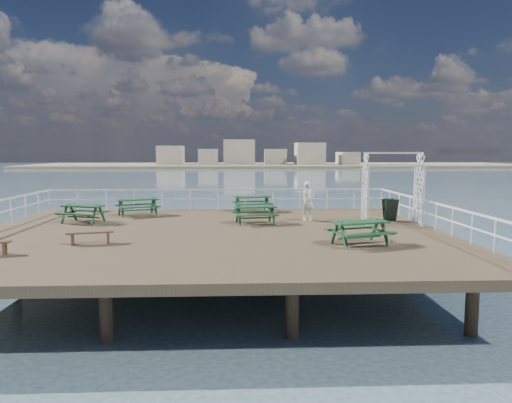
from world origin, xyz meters
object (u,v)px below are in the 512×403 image
object	(u,v)px
flat_bench_near	(90,235)
person	(308,201)
trellis_arbor	(392,192)
picnic_table_a	(137,203)
picnic_table_c	(255,211)
picnic_table_b	(252,201)
picnic_table_d	(83,210)
picnic_table_e	(360,228)

from	to	relation	value
flat_bench_near	person	distance (m)	9.45
trellis_arbor	picnic_table_a	bearing A→B (deg)	170.99
picnic_table_c	trellis_arbor	distance (m)	5.87
flat_bench_near	picnic_table_b	bearing A→B (deg)	41.08
picnic_table_d	flat_bench_near	size ratio (longest dim) A/B	1.39
picnic_table_e	trellis_arbor	bearing A→B (deg)	42.19
picnic_table_a	picnic_table_c	world-z (taller)	picnic_table_a
picnic_table_c	person	distance (m)	2.54
picnic_table_c	flat_bench_near	world-z (taller)	picnic_table_c
picnic_table_e	flat_bench_near	xyz separation A→B (m)	(-8.96, 0.50, -0.25)
picnic_table_e	flat_bench_near	distance (m)	8.98
picnic_table_c	trellis_arbor	world-z (taller)	trellis_arbor
trellis_arbor	picnic_table_b	bearing A→B (deg)	149.65
flat_bench_near	picnic_table_c	bearing A→B (deg)	22.26
picnic_table_c	picnic_table_e	size ratio (longest dim) A/B	0.89
picnic_table_b	picnic_table_c	distance (m)	3.92
trellis_arbor	person	bearing A→B (deg)	167.92
picnic_table_b	trellis_arbor	xyz separation A→B (m)	(5.79, -4.26, 0.78)
picnic_table_d	trellis_arbor	size ratio (longest dim) A/B	0.70
picnic_table_e	picnic_table_b	bearing A→B (deg)	93.85
picnic_table_a	picnic_table_c	xyz separation A→B (m)	(5.57, -2.71, -0.04)
picnic_table_b	picnic_table_e	distance (m)	9.12
flat_bench_near	picnic_table_e	bearing A→B (deg)	-16.75
picnic_table_a	trellis_arbor	xyz separation A→B (m)	(11.37, -3.05, 0.77)
picnic_table_e	picnic_table_c	bearing A→B (deg)	108.33
picnic_table_b	picnic_table_c	world-z (taller)	picnic_table_b
picnic_table_d	flat_bench_near	bearing A→B (deg)	-51.09
picnic_table_d	picnic_table_e	size ratio (longest dim) A/B	0.97
trellis_arbor	person	size ratio (longest dim) A/B	1.74
picnic_table_b	trellis_arbor	distance (m)	7.23
picnic_table_e	picnic_table_d	bearing A→B (deg)	137.07
picnic_table_d	flat_bench_near	xyz separation A→B (m)	(1.77, -4.69, -0.23)
picnic_table_b	picnic_table_d	world-z (taller)	picnic_table_b
picnic_table_c	picnic_table_d	world-z (taller)	picnic_table_d
picnic_table_a	picnic_table_b	bearing A→B (deg)	-11.99
picnic_table_b	picnic_table_d	size ratio (longest dim) A/B	0.98
picnic_table_b	picnic_table_e	world-z (taller)	picnic_table_e
picnic_table_a	flat_bench_near	world-z (taller)	picnic_table_a
flat_bench_near	person	xyz separation A→B (m)	(8.08, 4.87, 0.56)
picnic_table_a	picnic_table_d	size ratio (longest dim) A/B	1.10
flat_bench_near	trellis_arbor	size ratio (longest dim) A/B	0.50
picnic_table_b	flat_bench_near	xyz separation A→B (m)	(-5.69, -8.02, -0.25)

